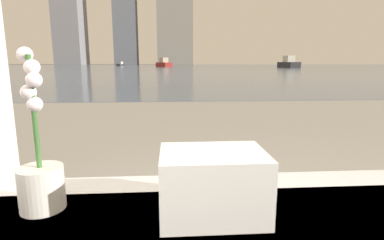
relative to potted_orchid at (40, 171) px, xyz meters
The scene contains 7 objects.
potted_orchid is the anchor object (origin of this frame).
towel_stack 0.43m from the potted_orchid, ahead, with size 0.25×0.18×0.16m.
harbor_water 61.11m from the potted_orchid, 89.56° to the left, with size 180.00×110.00×0.01m.
harbor_boat_0 61.28m from the potted_orchid, 91.02° to the left, with size 3.53×5.05×1.80m.
harbor_boat_2 53.55m from the potted_orchid, 67.78° to the left, with size 2.15×5.37×1.97m.
harbor_boat_3 77.43m from the potted_orchid, 99.06° to the left, with size 1.85×2.91×1.03m.
skyline_tower_2 118.87m from the potted_orchid, 89.04° to the left, with size 13.04×12.52×41.79m.
Camera 1 is at (-0.14, 0.16, 0.90)m, focal length 28.00 mm.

